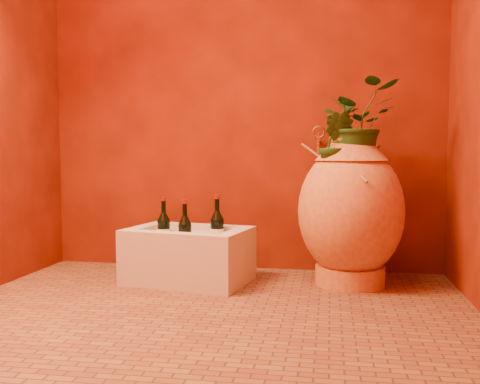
% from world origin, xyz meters
% --- Properties ---
extents(floor, '(2.50, 2.50, 0.00)m').
position_xyz_m(floor, '(0.00, 0.00, 0.00)').
color(floor, brown).
rests_on(floor, ground).
extents(wall_back, '(2.50, 0.02, 2.50)m').
position_xyz_m(wall_back, '(0.00, 1.00, 1.25)').
color(wall_back, '#501404').
rests_on(wall_back, ground).
extents(amphora, '(0.59, 0.59, 0.84)m').
position_xyz_m(amphora, '(0.67, 0.65, 0.42)').
color(amphora, '#DC8B3E').
rests_on(amphora, floor).
extents(stone_basin, '(0.74, 0.57, 0.31)m').
position_xyz_m(stone_basin, '(-0.24, 0.56, 0.15)').
color(stone_basin, beige).
rests_on(stone_basin, floor).
extents(wine_bottle_a, '(0.08, 0.08, 0.33)m').
position_xyz_m(wine_bottle_a, '(-0.08, 0.62, 0.29)').
color(wine_bottle_a, black).
rests_on(wine_bottle_a, stone_basin).
extents(wine_bottle_b, '(0.08, 0.08, 0.31)m').
position_xyz_m(wine_bottle_b, '(-0.40, 0.60, 0.28)').
color(wine_bottle_b, black).
rests_on(wine_bottle_b, stone_basin).
extents(wine_bottle_c, '(0.08, 0.08, 0.31)m').
position_xyz_m(wine_bottle_c, '(-0.23, 0.47, 0.28)').
color(wine_bottle_c, black).
rests_on(wine_bottle_c, stone_basin).
extents(wall_tap, '(0.08, 0.17, 0.18)m').
position_xyz_m(wall_tap, '(0.49, 0.91, 0.82)').
color(wall_tap, '#A46426').
rests_on(wall_tap, wall_back).
extents(plant_main, '(0.55, 0.53, 0.47)m').
position_xyz_m(plant_main, '(0.70, 0.66, 0.90)').
color(plant_main, '#1C491A').
rests_on(plant_main, amphora).
extents(plant_side, '(0.23, 0.21, 0.34)m').
position_xyz_m(plant_side, '(0.59, 0.57, 0.79)').
color(plant_side, '#1C491A').
rests_on(plant_side, amphora).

